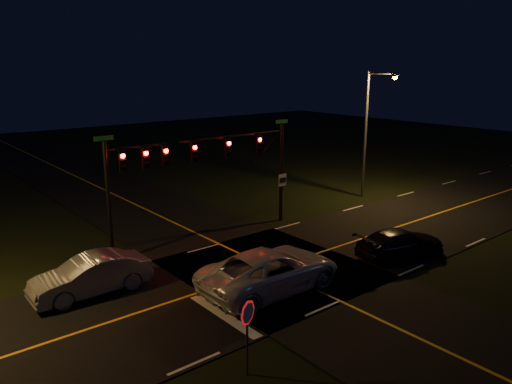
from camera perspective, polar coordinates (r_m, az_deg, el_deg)
ground at (r=23.96m, az=1.76°, el=-8.83°), size 120.00×120.00×0.00m
road_ew at (r=23.95m, az=1.76°, el=-8.79°), size 120.00×9.00×0.04m
road_ns at (r=23.95m, az=1.76°, el=-8.79°), size 8.00×120.00×0.04m
lane_markings at (r=24.02m, az=2.35°, el=-8.66°), size 120.00×120.00×0.01m
streetlight_ne at (r=36.35m, az=12.90°, el=7.55°), size 0.50×2.46×9.00m
signal_mast_ne at (r=28.71m, az=-0.60°, el=4.17°), size 7.47×0.41×6.26m
signal_mast_nw at (r=24.85m, az=-14.31°, el=1.88°), size 3.77×0.41×6.26m
stop_sign at (r=15.67m, az=-0.97°, el=-14.65°), size 0.75×0.33×2.55m
pickup_white at (r=21.52m, az=1.65°, el=-9.02°), size 3.06×6.50×1.80m
suv_dark at (r=26.17m, az=16.17°, el=-5.70°), size 3.73×5.60×1.42m
sedan_silver at (r=22.32m, az=-18.38°, el=-9.14°), size 1.81×4.96×1.62m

